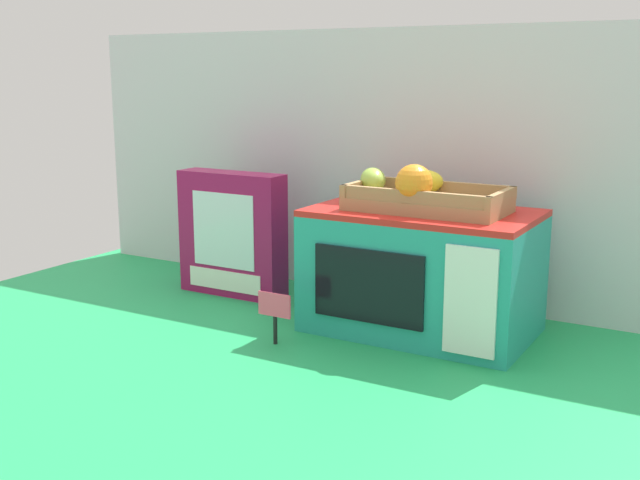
{
  "coord_description": "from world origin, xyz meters",
  "views": [
    {
      "loc": [
        0.76,
        -1.37,
        0.51
      ],
      "look_at": [
        -0.05,
        0.02,
        0.16
      ],
      "focal_mm": 43.8,
      "sensor_mm": 36.0,
      "label": 1
    }
  ],
  "objects_px": {
    "toy_microwave": "(422,271)",
    "cookie_set_box": "(232,234)",
    "food_groups_crate": "(420,195)",
    "price_sign": "(275,310)"
  },
  "relations": [
    {
      "from": "cookie_set_box",
      "to": "food_groups_crate",
      "type": "bearing_deg",
      "value": -3.93
    },
    {
      "from": "food_groups_crate",
      "to": "cookie_set_box",
      "type": "bearing_deg",
      "value": 176.07
    },
    {
      "from": "toy_microwave",
      "to": "cookie_set_box",
      "type": "relative_size",
      "value": 1.51
    },
    {
      "from": "toy_microwave",
      "to": "food_groups_crate",
      "type": "bearing_deg",
      "value": -124.23
    },
    {
      "from": "cookie_set_box",
      "to": "toy_microwave",
      "type": "bearing_deg",
      "value": -3.04
    },
    {
      "from": "cookie_set_box",
      "to": "price_sign",
      "type": "bearing_deg",
      "value": -41.24
    },
    {
      "from": "food_groups_crate",
      "to": "price_sign",
      "type": "relative_size",
      "value": 3.17
    },
    {
      "from": "food_groups_crate",
      "to": "toy_microwave",
      "type": "bearing_deg",
      "value": 55.77
    },
    {
      "from": "food_groups_crate",
      "to": "price_sign",
      "type": "bearing_deg",
      "value": -134.64
    },
    {
      "from": "toy_microwave",
      "to": "cookie_set_box",
      "type": "bearing_deg",
      "value": 176.96
    }
  ]
}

